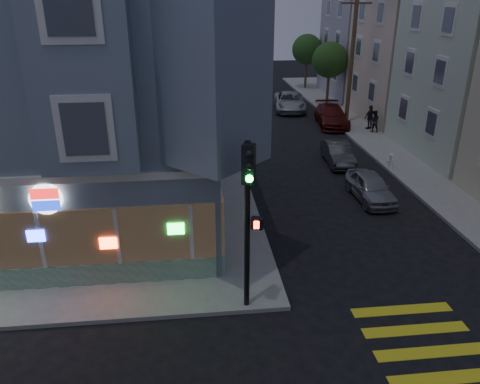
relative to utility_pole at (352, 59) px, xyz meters
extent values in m
plane|color=black|center=(-12.00, -24.00, -4.80)|extent=(120.00, 120.00, 0.00)
cube|color=slate|center=(-18.00, -13.00, 0.85)|extent=(14.00, 14.00, 11.00)
cube|color=silver|center=(-18.00, -13.00, -0.80)|extent=(14.30, 14.30, 0.25)
cube|color=#196B33|center=(-18.00, -20.05, -4.25)|extent=(13.60, 0.12, 0.80)
cube|color=#382B1E|center=(-18.00, -20.05, -2.85)|extent=(13.60, 0.10, 2.00)
cylinder|color=white|center=(-16.40, -20.13, -1.40)|extent=(1.00, 0.12, 1.00)
cube|color=beige|center=(7.50, 1.00, -0.15)|extent=(12.00, 8.60, 9.00)
cube|color=#9994A3|center=(7.50, 10.00, 0.60)|extent=(12.00, 8.60, 10.50)
cylinder|color=#4C3826|center=(0.00, 0.00, -0.15)|extent=(0.30, 0.30, 9.00)
cube|color=#4C3826|center=(0.00, 0.00, 3.75)|extent=(2.20, 0.12, 0.12)
cylinder|color=#4C3826|center=(0.20, 6.00, -3.05)|extent=(0.24, 0.24, 3.20)
sphere|color=#1F4719|center=(0.20, 6.00, -0.85)|extent=(3.00, 3.00, 3.00)
cylinder|color=#4C3826|center=(0.20, 14.00, -3.05)|extent=(0.24, 0.24, 3.20)
sphere|color=#1F4719|center=(0.20, 14.00, -0.85)|extent=(3.00, 3.00, 3.00)
imported|color=black|center=(1.00, -2.94, -3.88)|extent=(0.81, 0.66, 1.52)
imported|color=black|center=(1.00, -2.18, -3.79)|extent=(1.08, 0.77, 1.71)
imported|color=#929498|center=(-3.40, -13.94, -4.15)|extent=(1.57, 3.80, 1.29)
imported|color=#35373A|center=(-3.40, -8.74, -4.17)|extent=(1.55, 3.86, 1.25)
imported|color=#571614|center=(-1.30, -0.43, -4.06)|extent=(2.62, 5.29, 1.48)
imported|color=#AAB0B5|center=(-3.40, 4.77, -4.06)|extent=(3.15, 5.60, 1.48)
cylinder|color=black|center=(-10.36, -21.70, -1.96)|extent=(0.17, 0.17, 5.38)
cube|color=black|center=(-10.36, -21.94, 0.14)|extent=(0.43, 0.40, 1.13)
sphere|color=black|center=(-10.36, -22.11, 0.50)|extent=(0.22, 0.22, 0.22)
sphere|color=black|center=(-10.36, -22.11, 0.14)|extent=(0.22, 0.22, 0.22)
sphere|color=#19F23F|center=(-10.36, -22.11, -0.21)|extent=(0.22, 0.22, 0.22)
cube|color=black|center=(-10.09, -21.89, -1.69)|extent=(0.40, 0.32, 0.34)
cube|color=#FF2614|center=(-10.09, -22.01, -1.69)|extent=(0.24, 0.02, 0.24)
cylinder|color=white|center=(-0.70, -10.02, -4.35)|extent=(0.24, 0.24, 0.60)
sphere|color=white|center=(-0.70, -10.02, -4.00)|extent=(0.26, 0.26, 0.26)
cylinder|color=white|center=(-0.70, -10.02, -4.30)|extent=(0.45, 0.12, 0.12)
camera|label=1|loc=(-11.92, -33.82, 4.45)|focal=35.00mm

